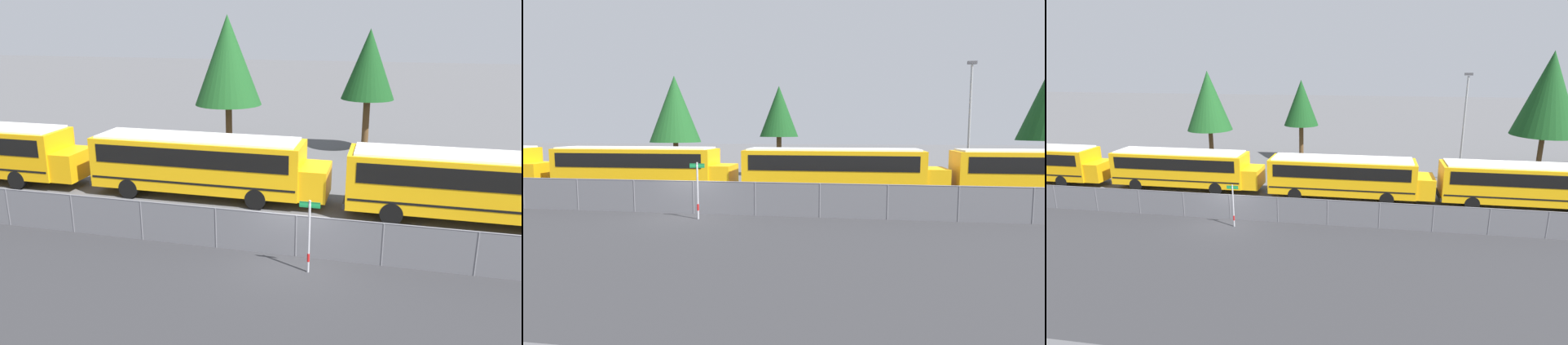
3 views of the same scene
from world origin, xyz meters
TOP-DOWN VIEW (x-y plane):
  - ground_plane at (0.00, 0.00)m, footprint 200.00×200.00m
  - road_strip at (0.00, -6.00)m, footprint 95.19×12.00m
  - fence at (0.00, -0.00)m, footprint 61.26×0.07m
  - school_bus_1 at (-5.60, 5.51)m, footprint 11.62×2.53m
  - school_bus_2 at (6.79, 5.12)m, footprint 11.62×2.53m
  - street_sign at (0.64, -1.12)m, footprint 0.70×0.09m
  - light_pole at (15.78, 11.18)m, footprint 0.60×0.24m
  - tree_1 at (1.55, 16.82)m, footprint 3.39×3.39m
  - tree_2 at (-7.41, 15.39)m, footprint 4.42×4.42m

SIDE VIEW (x-z plane):
  - ground_plane at x=0.00m, z-range 0.00..0.00m
  - road_strip at x=0.00m, z-range 0.00..0.01m
  - fence at x=0.00m, z-range 0.02..1.64m
  - street_sign at x=0.64m, z-range 0.09..2.69m
  - school_bus_1 at x=-5.60m, z-range 0.29..3.28m
  - school_bus_2 at x=6.79m, z-range 0.29..3.28m
  - light_pole at x=15.78m, z-range 0.39..9.11m
  - tree_1 at x=1.55m, z-range 1.69..9.57m
  - tree_2 at x=-7.41m, z-range 1.48..10.22m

